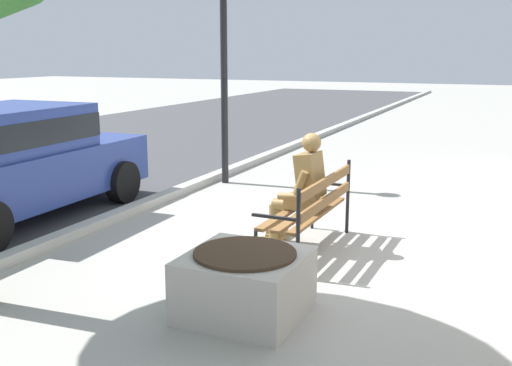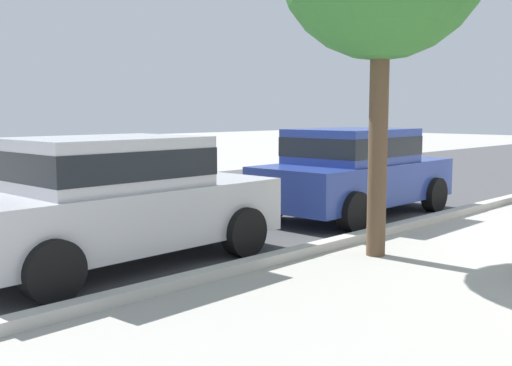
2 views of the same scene
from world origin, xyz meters
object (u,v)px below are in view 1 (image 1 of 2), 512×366
Objects in this scene: bronze_statue_seated at (299,192)px; parked_car_blue at (9,159)px; park_bench at (312,206)px; lamp_post at (224,35)px; concrete_planter at (245,283)px.

parked_car_blue reaches higher than bronze_statue_seated.
park_bench is 4.43m from lamp_post.
parked_car_blue reaches higher than park_bench.
bronze_statue_seated is at bearing 6.44° from concrete_planter.
parked_car_blue reaches higher than concrete_planter.
parked_car_blue is at bearing 70.35° from concrete_planter.
lamp_post is (2.84, 2.40, 1.88)m from bronze_statue_seated.
lamp_post reaches higher than bronze_statue_seated.
bronze_statue_seated is 1.37× the size of concrete_planter.
bronze_statue_seated is (0.12, 0.21, 0.12)m from park_bench.
lamp_post reaches higher than concrete_planter.
lamp_post is (4.83, 2.63, 2.26)m from concrete_planter.
bronze_statue_seated is 2.04m from concrete_planter.
concrete_planter is at bearing -173.56° from bronze_statue_seated.
park_bench is at bearing -85.17° from parked_car_blue.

